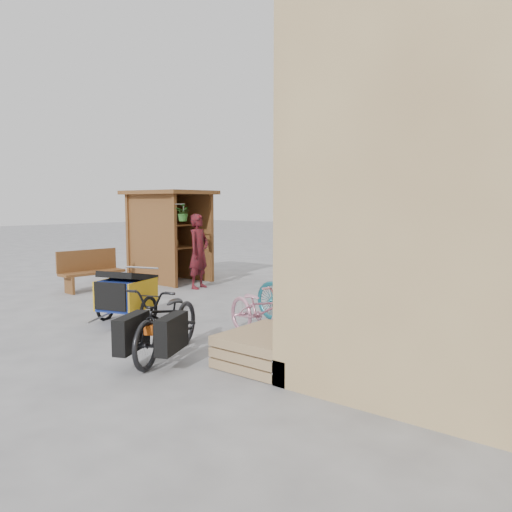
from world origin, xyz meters
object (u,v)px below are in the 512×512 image
Objects in this scene: bike_6 at (390,278)px; bench at (90,270)px; shopping_carts at (459,260)px; person_kiosk at (199,251)px; bike_4 at (362,282)px; bike_7 at (399,271)px; cargo_bike at (167,321)px; child_trailer at (126,292)px; bike_3 at (341,286)px; bike_0 at (262,311)px; pallet_stack at (269,348)px; kiosk at (167,223)px; bike_2 at (330,290)px; bike_5 at (364,277)px; bike_1 at (296,294)px.

bench is at bearing 105.94° from bike_6.
person_kiosk reaches higher than shopping_carts.
person_kiosk reaches higher than bench.
bike_4 is 1.02× the size of bike_7.
bike_6 is at bearing 36.32° from bench.
bike_7 is (0.61, 6.40, 0.05)m from cargo_bike.
cargo_bike is at bearing -171.30° from bike_4.
bike_3 is (2.49, 3.16, -0.05)m from child_trailer.
cargo_bike reaches higher than bike_3.
bike_6 is (0.16, 1.94, -0.05)m from bike_3.
person_kiosk is at bearing 49.25° from bench.
bike_6 is at bearing 172.78° from bike_7.
bike_0 is at bearing 162.13° from bike_3.
bench reaches higher than pallet_stack.
bike_7 is at bearing 38.70° from bench.
shopping_carts is 8.45m from child_trailer.
kiosk is 1.37× the size of bike_4.
cargo_bike is 3.68m from bike_2.
person_kiosk reaches higher than bike_5.
bike_4 reaches higher than bike_6.
bike_5 reaches higher than bike_4.
bench is at bearing 107.42° from bike_5.
kiosk is 5.53m from bike_5.
person_kiosk is 4.74m from bike_7.
bike_0 is (-0.75, -7.25, -0.19)m from shopping_carts.
person_kiosk reaches higher than cargo_bike.
bike_2 is 0.95× the size of bike_4.
bike_3 is (-0.84, -4.61, -0.16)m from shopping_carts.
bike_2 is (0.02, 1.12, -0.09)m from bike_1.
cargo_bike is at bearing -98.12° from shopping_carts.
person_kiosk is 4.06m from bike_5.
shopping_carts reaches higher than bike_2.
shopping_carts is at bearing 58.32° from cargo_bike.
person_kiosk is 1.05× the size of bike_2.
cargo_bike is 6.43m from bike_7.
bike_0 is at bearing -169.51° from bike_1.
bike_2 is at bearing 160.06° from bike_3.
shopping_carts is 1.16× the size of bike_7.
bike_2 is 1.44m from bike_5.
shopping_carts is at bearing 33.77° from kiosk.
bike_7 reaches higher than bike_5.
bike_1 reaches higher than pallet_stack.
cargo_bike is at bearing 168.55° from bike_5.
bench is 0.75× the size of shopping_carts.
bike_4 is at bearing -166.51° from bike_5.
bike_2 is (2.48, 2.74, -0.07)m from child_trailer.
bike_2 is 0.42m from bike_3.
person_kiosk is at bearing 143.33° from pallet_stack.
bike_0 is at bearing 164.11° from bike_6.
kiosk reaches higher than child_trailer.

